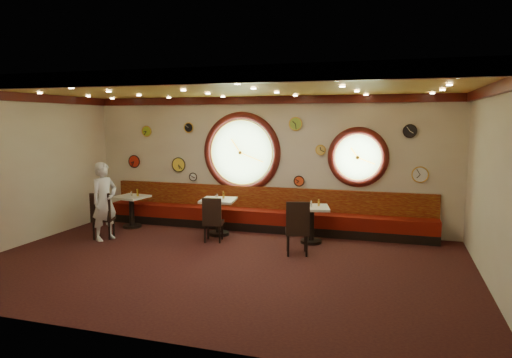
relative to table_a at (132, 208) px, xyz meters
name	(u,v)px	position (x,y,z in m)	size (l,w,h in m)	color
floor	(220,264)	(3.17, -2.07, -0.50)	(9.00, 6.00, 0.00)	black
ceiling	(219,88)	(3.17, -2.07, 2.70)	(9.00, 6.00, 0.02)	gold
wall_back	(265,163)	(3.17, 0.93, 1.10)	(9.00, 0.02, 3.20)	beige
wall_front	(125,209)	(3.17, -5.07, 1.10)	(9.00, 0.02, 3.20)	beige
wall_left	(19,170)	(-1.33, -2.07, 1.10)	(0.02, 6.00, 3.20)	beige
wall_right	(496,189)	(7.67, -2.07, 1.10)	(0.02, 6.00, 3.20)	beige
molding_back	(265,100)	(3.17, 0.88, 2.61)	(9.00, 0.10, 0.18)	#3E0E0B
molding_front	(123,78)	(3.17, -5.02, 2.61)	(9.00, 0.10, 0.18)	#3E0E0B
molding_left	(16,97)	(-1.28, -2.07, 2.61)	(0.10, 6.00, 0.18)	#3E0E0B
molding_right	(499,88)	(7.62, -2.07, 2.61)	(0.10, 6.00, 0.18)	#3E0E0B
banquette_base	(262,226)	(3.17, 0.65, -0.40)	(8.00, 0.55, 0.20)	black
banquette_seat	(262,216)	(3.17, 0.65, -0.15)	(8.00, 0.55, 0.30)	#5D0D08
banquette_back	(264,198)	(3.17, 0.87, 0.25)	(8.00, 0.10, 0.55)	#5B0707
porthole_left_glass	(242,152)	(2.57, 0.93, 1.35)	(1.66, 1.66, 0.02)	#81AD68
porthole_left_frame	(242,152)	(2.57, 0.91, 1.35)	(1.98, 1.98, 0.18)	#3E0E0B
porthole_left_ring	(241,153)	(2.57, 0.88, 1.35)	(1.61, 1.61, 0.03)	gold
porthole_right_glass	(358,157)	(5.37, 0.93, 1.30)	(1.10, 1.10, 0.02)	#81AD68
porthole_right_frame	(358,157)	(5.37, 0.91, 1.30)	(1.38, 1.38, 0.18)	#3E0E0B
porthole_right_ring	(358,157)	(5.37, 0.88, 1.30)	(1.09, 1.09, 0.03)	gold
wall_clock_0	(189,128)	(1.17, 0.89, 1.95)	(0.24, 0.24, 0.03)	black
wall_clock_1	(410,131)	(6.47, 0.89, 1.90)	(0.28, 0.28, 0.03)	black
wall_clock_2	(321,150)	(4.52, 0.89, 1.45)	(0.22, 0.22, 0.03)	#E5BD4C
wall_clock_3	(193,177)	(1.27, 0.89, 0.70)	(0.20, 0.20, 0.03)	white
wall_clock_4	(420,175)	(6.72, 0.89, 0.95)	(0.34, 0.34, 0.03)	white
wall_clock_5	(134,161)	(-0.43, 0.89, 1.05)	(0.32, 0.32, 0.03)	red
wall_clock_6	(147,131)	(-0.03, 0.89, 1.85)	(0.26, 0.26, 0.03)	#9EBA25
wall_clock_7	(179,165)	(0.87, 0.89, 1.00)	(0.36, 0.36, 0.03)	yellow
wall_clock_8	(296,124)	(3.92, 0.89, 2.05)	(0.30, 0.30, 0.03)	#97C03C
wall_clock_9	(299,181)	(4.02, 0.89, 0.70)	(0.24, 0.24, 0.03)	#EF4A1C
table_a	(132,208)	(0.00, 0.00, 0.00)	(0.81, 0.81, 0.79)	black
table_b	(219,212)	(2.33, -0.06, 0.03)	(0.86, 0.86, 0.84)	black
table_c	(311,220)	(4.50, -0.13, 0.01)	(0.88, 0.88, 0.80)	black
chair_a	(102,213)	(-0.01, -1.17, 0.10)	(0.55, 0.55, 0.65)	black
chair_b	(213,217)	(2.45, -0.70, 0.07)	(0.49, 0.49, 0.61)	black
chair_c	(297,225)	(4.41, -1.13, 0.12)	(0.56, 0.56, 0.67)	black
condiment_a_salt	(131,194)	(-0.06, 0.09, 0.33)	(0.03, 0.03, 0.09)	silver
condiment_b_salt	(217,196)	(2.26, 0.05, 0.40)	(0.04, 0.04, 0.11)	silver
condiment_c_salt	(311,203)	(4.48, -0.04, 0.36)	(0.04, 0.04, 0.11)	#BABABE
condiment_a_pepper	(132,194)	(0.01, 0.01, 0.35)	(0.04, 0.04, 0.11)	silver
condiment_b_pepper	(216,197)	(2.29, -0.12, 0.39)	(0.03, 0.03, 0.10)	silver
condiment_c_pepper	(311,205)	(4.51, -0.21, 0.35)	(0.03, 0.03, 0.09)	#BABBBF
condiment_a_bottle	(138,193)	(0.16, 0.04, 0.38)	(0.05, 0.05, 0.17)	gold
condiment_b_bottle	(223,195)	(2.42, 0.04, 0.43)	(0.05, 0.05, 0.16)	gold
condiment_c_bottle	(319,203)	(4.64, -0.04, 0.38)	(0.05, 0.05, 0.15)	gold
waiter	(104,201)	(0.08, -1.19, 0.37)	(0.63, 0.41, 1.72)	silver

